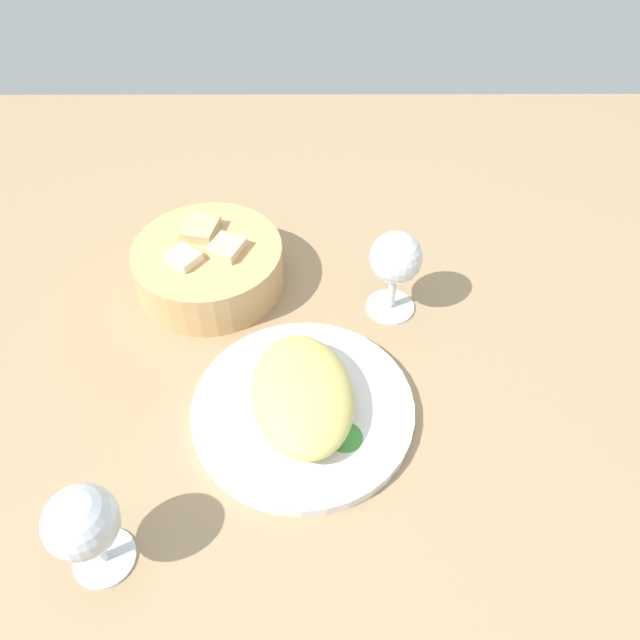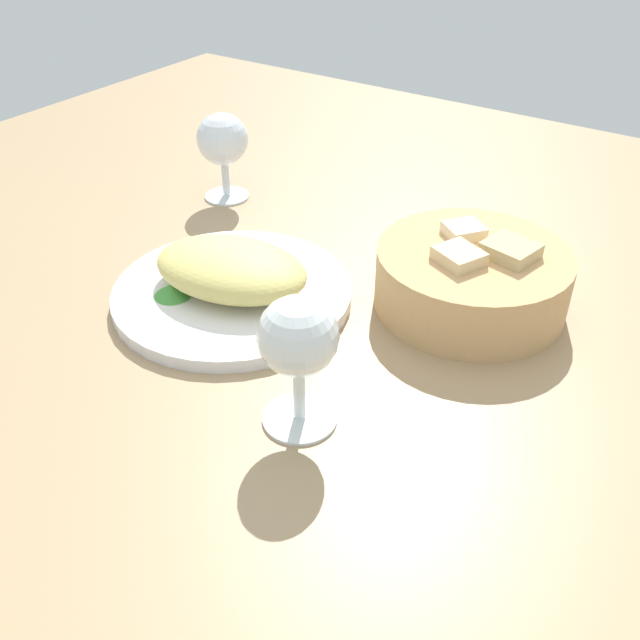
% 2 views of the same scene
% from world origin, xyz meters
% --- Properties ---
extents(ground_plane, '(1.40, 1.40, 0.02)m').
position_xyz_m(ground_plane, '(0.00, 0.00, -0.01)').
color(ground_plane, '#A1845F').
extents(plate, '(0.25, 0.25, 0.01)m').
position_xyz_m(plate, '(-0.03, -0.02, 0.01)').
color(plate, white).
rests_on(plate, ground_plane).
extents(omelette, '(0.18, 0.14, 0.05)m').
position_xyz_m(omelette, '(-0.03, -0.02, 0.04)').
color(omelette, '#D4C56B').
rests_on(omelette, plate).
extents(lettuce_garnish, '(0.04, 0.04, 0.01)m').
position_xyz_m(lettuce_garnish, '(-0.07, -0.06, 0.02)').
color(lettuce_garnish, '#408E39').
rests_on(lettuce_garnish, plate).
extents(bread_basket, '(0.19, 0.19, 0.08)m').
position_xyz_m(bread_basket, '(0.18, 0.11, 0.03)').
color(bread_basket, tan).
rests_on(bread_basket, ground_plane).
extents(wine_glass_near, '(0.06, 0.06, 0.12)m').
position_xyz_m(wine_glass_near, '(0.13, -0.13, 0.08)').
color(wine_glass_near, silver).
rests_on(wine_glass_near, ground_plane).
extents(wine_glass_far, '(0.07, 0.07, 0.11)m').
position_xyz_m(wine_glass_far, '(-0.20, 0.17, 0.07)').
color(wine_glass_far, silver).
rests_on(wine_glass_far, ground_plane).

